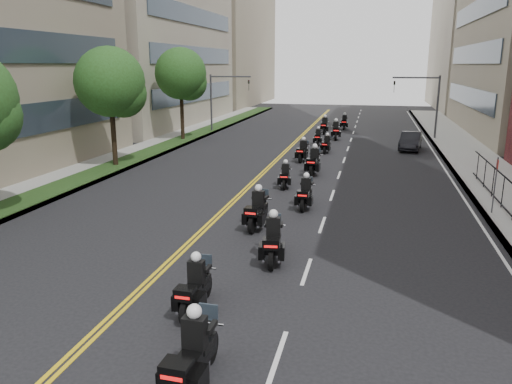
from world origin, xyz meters
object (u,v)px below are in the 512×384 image
motorcycle_8 (303,152)px  motorcycle_10 (318,138)px  motorcycle_7 (314,163)px  motorcycle_4 (257,211)px  motorcycle_13 (344,123)px  parked_sedan (411,141)px  motorcycle_1 (193,357)px  motorcycle_3 (273,241)px  motorcycle_6 (285,176)px  motorcycle_9 (327,145)px  motorcycle_5 (305,194)px  motorcycle_11 (336,131)px  motorcycle_2 (195,289)px  motorcycle_12 (324,126)px

motorcycle_8 → motorcycle_10: bearing=93.4°
motorcycle_7 → motorcycle_8: motorcycle_7 is taller
motorcycle_4 → motorcycle_13: (1.52, 33.29, -0.04)m
parked_sedan → motorcycle_8: bearing=-130.2°
motorcycle_1 → motorcycle_8: (-1.30, 25.50, -0.06)m
motorcycle_1 → motorcycle_3: 7.18m
motorcycle_6 → motorcycle_9: size_ratio=1.01×
motorcycle_4 → motorcycle_5: (1.53, 3.35, -0.05)m
motorcycle_11 → motorcycle_9: bearing=-97.0°
motorcycle_9 → motorcycle_10: (-1.06, 3.62, 0.01)m
motorcycle_2 → motorcycle_9: (1.10, 26.08, -0.06)m
motorcycle_5 → motorcycle_7: bearing=95.1°
motorcycle_2 → motorcycle_13: bearing=88.3°
motorcycle_1 → motorcycle_5: motorcycle_1 is taller
motorcycle_7 → motorcycle_9: size_ratio=1.24×
motorcycle_3 → parked_sedan: bearing=69.3°
motorcycle_11 → motorcycle_7: bearing=-96.6°
motorcycle_13 → parked_sedan: (5.85, -11.68, 0.02)m
motorcycle_8 → motorcycle_1: bearing=-81.9°
motorcycle_10 → motorcycle_12: (-0.17, 7.21, 0.11)m
motorcycle_7 → motorcycle_9: (0.03, 7.92, -0.14)m
parked_sedan → motorcycle_10: bearing=-177.2°
motorcycle_9 → motorcycle_12: (-1.23, 10.83, 0.12)m
motorcycle_10 → motorcycle_11: bearing=70.0°
motorcycle_1 → motorcycle_3: size_ratio=1.03×
motorcycle_9 → parked_sedan: bearing=31.5°
motorcycle_2 → motorcycle_7: (1.07, 18.15, 0.08)m
motorcycle_6 → motorcycle_13: (1.62, 26.14, 0.08)m
motorcycle_7 → motorcycle_12: motorcycle_7 is taller
motorcycle_4 → motorcycle_10: 22.33m
motorcycle_5 → parked_sedan: motorcycle_5 is taller
motorcycle_2 → motorcycle_8: 22.30m
motorcycle_4 → motorcycle_13: size_ratio=1.05×
motorcycle_6 → motorcycle_11: size_ratio=0.82×
motorcycle_9 → motorcycle_10: 3.77m
motorcycle_3 → motorcycle_10: bearing=85.8°
motorcycle_1 → motorcycle_4: size_ratio=1.02×
motorcycle_9 → motorcycle_11: 7.21m
motorcycle_1 → motorcycle_11: size_ratio=0.99×
motorcycle_9 → motorcycle_4: bearing=-86.6°
motorcycle_1 → motorcycle_12: motorcycle_1 is taller
motorcycle_12 → motorcycle_13: motorcycle_12 is taller
motorcycle_1 → motorcycle_11: bearing=92.0°
motorcycle_9 → motorcycle_13: (0.44, 14.59, 0.08)m
motorcycle_2 → motorcycle_9: motorcycle_2 is taller
motorcycle_1 → motorcycle_11: 36.49m
motorcycle_1 → motorcycle_2: (-1.11, 3.20, -0.07)m
motorcycle_1 → parked_sedan: (6.29, 32.19, -0.03)m
parked_sedan → motorcycle_7: bearing=-111.9°
motorcycle_8 → motorcycle_11: size_ratio=0.91×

